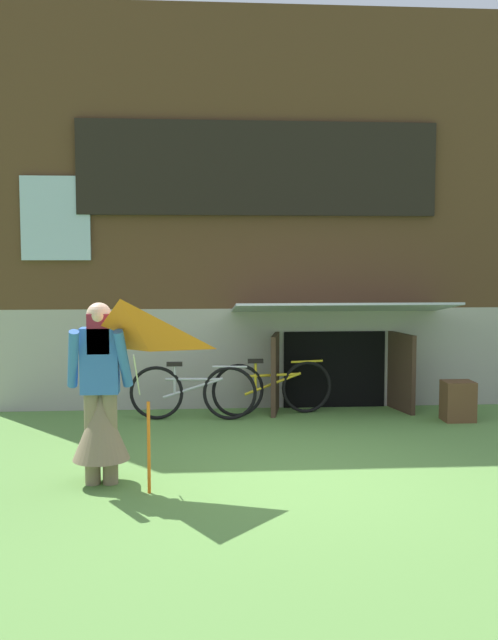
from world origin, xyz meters
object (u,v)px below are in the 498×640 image
object	(u,v)px
kite	(121,349)
bicycle_silver	(193,392)
person	(101,408)
bicycle_yellow	(273,387)
wooden_crate	(458,401)

from	to	relation	value
kite	bicycle_silver	xyz separation A→B (m)	(0.58, 3.15, -0.95)
person	bicycle_silver	bearing A→B (deg)	47.91
person	bicycle_silver	size ratio (longest dim) A/B	1.03
bicycle_yellow	bicycle_silver	xyz separation A→B (m)	(-1.04, -0.21, -0.00)
kite	bicycle_silver	bearing A→B (deg)	79.55
person	bicycle_yellow	size ratio (longest dim) A/B	1.03
person	bicycle_silver	xyz separation A→B (m)	(0.83, 2.60, -0.34)
kite	wooden_crate	xyz separation A→B (m)	(3.93, 2.84, -1.06)
kite	bicycle_yellow	bearing A→B (deg)	64.21
person	bicycle_yellow	distance (m)	3.39
bicycle_silver	wooden_crate	world-z (taller)	bicycle_silver
bicycle_silver	wooden_crate	size ratio (longest dim) A/B	3.20
person	wooden_crate	size ratio (longest dim) A/B	3.29
person	kite	size ratio (longest dim) A/B	1.05
kite	person	bearing A→B (deg)	114.26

